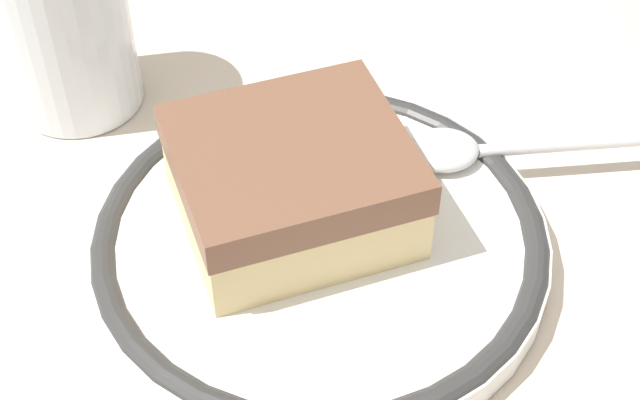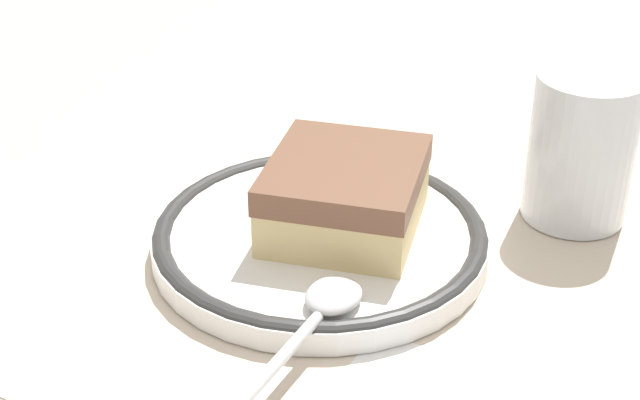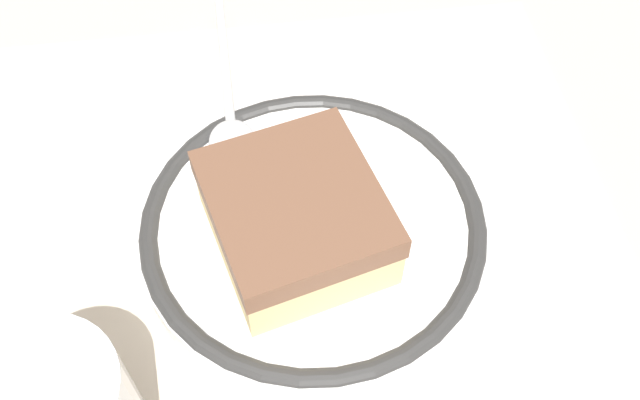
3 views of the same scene
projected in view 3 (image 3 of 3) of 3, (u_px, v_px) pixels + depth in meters
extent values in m
plane|color=#B7B2A8|center=(279.00, 266.00, 0.40)|extent=(2.40, 2.40, 0.00)
cube|color=beige|center=(279.00, 265.00, 0.40)|extent=(0.40, 0.40, 0.00)
cylinder|color=white|center=(320.00, 228.00, 0.40)|extent=(0.19, 0.19, 0.01)
torus|color=#333333|center=(320.00, 224.00, 0.40)|extent=(0.19, 0.19, 0.01)
cube|color=beige|center=(303.00, 225.00, 0.38)|extent=(0.10, 0.11, 0.03)
cube|color=brown|center=(303.00, 202.00, 0.36)|extent=(0.10, 0.11, 0.02)
ellipsoid|color=silver|center=(239.00, 141.00, 0.42)|extent=(0.03, 0.03, 0.01)
cylinder|color=silver|center=(231.00, 58.00, 0.47)|extent=(0.01, 0.11, 0.01)
cube|color=white|center=(110.00, 114.00, 0.46)|extent=(0.12, 0.11, 0.00)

